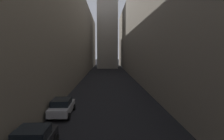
# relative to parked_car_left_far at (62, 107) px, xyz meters

# --- Properties ---
(ground_plane) EXTENTS (264.00, 264.00, 0.00)m
(ground_plane) POSITION_rel_parked_car_left_far_xyz_m (4.40, 21.93, -0.77)
(ground_plane) COLOR black
(building_block_left) EXTENTS (11.47, 108.00, 18.92)m
(building_block_left) POSITION_rel_parked_car_left_far_xyz_m (-6.83, 23.93, 8.69)
(building_block_left) COLOR #756B5B
(building_block_left) RESTS_ON ground
(building_block_right) EXTENTS (14.84, 108.00, 20.96)m
(building_block_right) POSITION_rel_parked_car_left_far_xyz_m (17.32, 23.93, 9.71)
(building_block_right) COLOR gray
(building_block_right) RESTS_ON ground
(parked_car_left_far) EXTENTS (1.92, 4.35, 1.49)m
(parked_car_left_far) POSITION_rel_parked_car_left_far_xyz_m (0.00, 0.00, 0.00)
(parked_car_left_far) COLOR #B7B7BC
(parked_car_left_far) RESTS_ON ground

